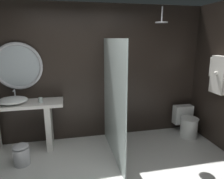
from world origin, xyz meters
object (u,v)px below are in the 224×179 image
Objects in this scene: rain_shower_head at (162,21)px; toilet at (187,122)px; tumbler_cup at (41,100)px; waste_bin at (21,154)px; hanging_bathrobe at (220,73)px; round_wall_mirror at (18,66)px; vessel_sink at (13,100)px.

rain_shower_head is 0.46× the size of toilet.
rain_shower_head reaches higher than tumbler_cup.
waste_bin is (-0.31, -0.42, -0.76)m from tumbler_cup.
tumbler_cup is at bearing 179.09° from toilet.
toilet is at bearing -0.91° from tumbler_cup.
rain_shower_head is (2.11, -0.16, 1.32)m from tumbler_cup.
hanging_bathrobe is at bearing -65.64° from toilet.
toilet is 1.68× the size of waste_bin.
rain_shower_head is at bearing 158.02° from hanging_bathrobe.
toilet is at bearing 114.36° from hanging_bathrobe.
rain_shower_head is 1.35m from hanging_bathrobe.
toilet is (3.21, -0.33, -1.22)m from round_wall_mirror.
rain_shower_head is at bearing -4.15° from vessel_sink.
rain_shower_head is at bearing 6.34° from waste_bin.
round_wall_mirror reaches higher than toilet.
tumbler_cup is (0.45, -0.03, -0.01)m from vessel_sink.
tumbler_cup is 2.92m from toilet.
vessel_sink is 0.61m from round_wall_mirror.
tumbler_cup reaches higher than waste_bin.
hanging_bathrobe is 3.58m from waste_bin.
round_wall_mirror reaches higher than hanging_bathrobe.
vessel_sink reaches higher than waste_bin.
toilet is (0.73, 0.11, -1.98)m from rain_shower_head.
tumbler_cup is at bearing 54.10° from waste_bin.
round_wall_mirror is 2.62m from rain_shower_head.
round_wall_mirror is 2.39× the size of waste_bin.
hanging_bathrobe is at bearing -13.62° from round_wall_mirror.
vessel_sink is 5.34× the size of tumbler_cup.
hanging_bathrobe is 2.06× the size of waste_bin.
vessel_sink is at bearing 178.70° from toilet.
tumbler_cup is at bearing 175.75° from rain_shower_head.
tumbler_cup is 0.16× the size of toilet.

